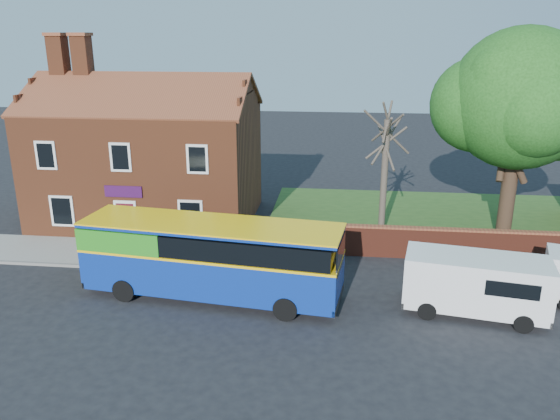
# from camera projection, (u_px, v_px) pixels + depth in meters

# --- Properties ---
(ground) EXTENTS (120.00, 120.00, 0.00)m
(ground) POSITION_uv_depth(u_px,v_px,m) (229.00, 318.00, 21.24)
(ground) COLOR black
(ground) RESTS_ON ground
(pavement) EXTENTS (18.00, 3.50, 0.12)m
(pavement) POSITION_uv_depth(u_px,v_px,m) (115.00, 253.00, 27.41)
(pavement) COLOR gray
(pavement) RESTS_ON ground
(kerb) EXTENTS (18.00, 0.15, 0.14)m
(kerb) POSITION_uv_depth(u_px,v_px,m) (100.00, 267.00, 25.76)
(kerb) COLOR slate
(kerb) RESTS_ON ground
(grass_strip) EXTENTS (26.00, 12.00, 0.04)m
(grass_strip) POSITION_uv_depth(u_px,v_px,m) (490.00, 222.00, 32.12)
(grass_strip) COLOR #426B28
(grass_strip) RESTS_ON ground
(shop_building) EXTENTS (12.30, 8.13, 10.50)m
(shop_building) POSITION_uv_depth(u_px,v_px,m) (149.00, 162.00, 31.82)
(shop_building) COLOR brown
(shop_building) RESTS_ON ground
(boundary_wall) EXTENTS (22.00, 0.38, 1.60)m
(boundary_wall) POSITION_uv_depth(u_px,v_px,m) (523.00, 247.00, 26.20)
(boundary_wall) COLOR maroon
(boundary_wall) RESTS_ON ground
(bus) EXTENTS (10.97, 4.00, 3.26)m
(bus) POSITION_uv_depth(u_px,v_px,m) (204.00, 255.00, 22.55)
(bus) COLOR navy
(bus) RESTS_ON ground
(van_near) EXTENTS (5.70, 3.07, 2.38)m
(van_near) POSITION_uv_depth(u_px,v_px,m) (476.00, 283.00, 21.22)
(van_near) COLOR white
(van_near) RESTS_ON ground
(large_tree) EXTENTS (9.04, 7.15, 11.02)m
(large_tree) POSITION_uv_depth(u_px,v_px,m) (521.00, 103.00, 27.71)
(large_tree) COLOR black
(large_tree) RESTS_ON ground
(bare_tree) EXTENTS (2.58, 3.07, 6.87)m
(bare_tree) POSITION_uv_depth(u_px,v_px,m) (385.00, 171.00, 29.38)
(bare_tree) COLOR #4C4238
(bare_tree) RESTS_ON ground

